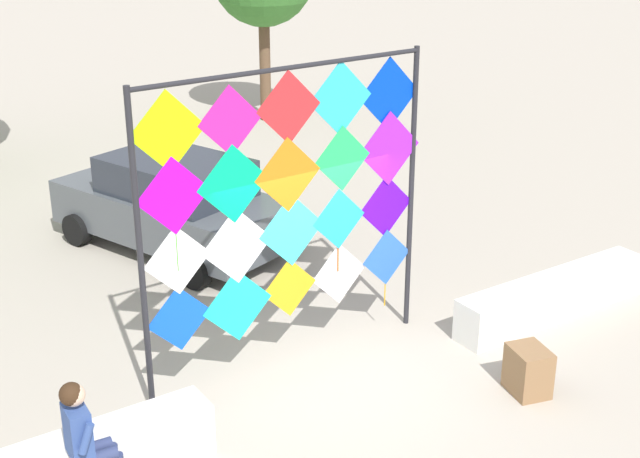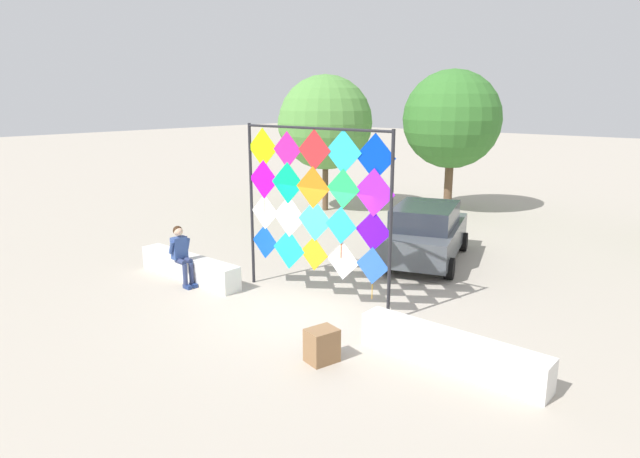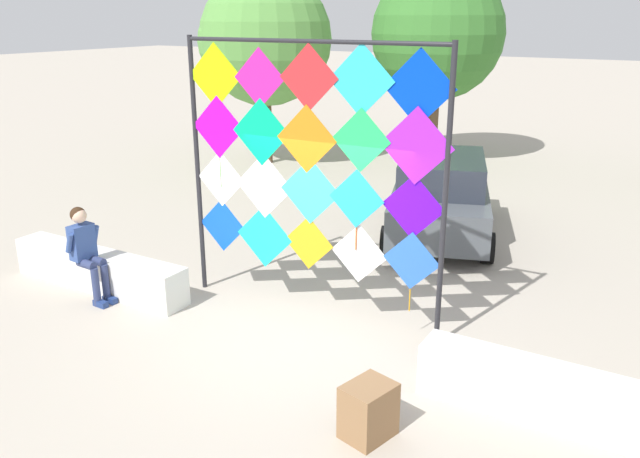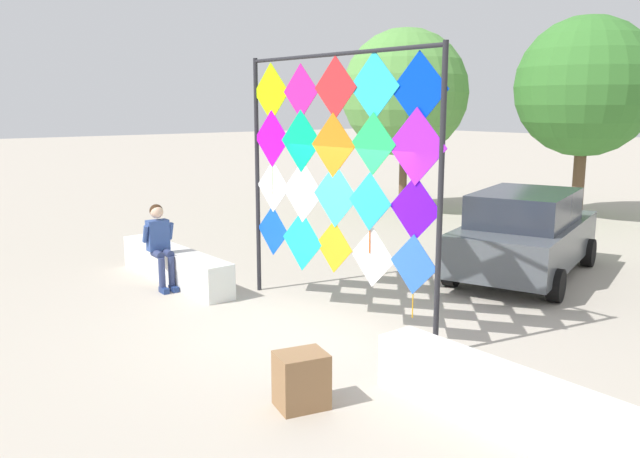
{
  "view_description": "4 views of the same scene",
  "coord_description": "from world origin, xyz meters",
  "px_view_note": "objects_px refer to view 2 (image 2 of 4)",
  "views": [
    {
      "loc": [
        -5.33,
        -7.64,
        5.74
      ],
      "look_at": [
        0.09,
        0.51,
        1.82
      ],
      "focal_mm": 49.66,
      "sensor_mm": 36.0,
      "label": 1
    },
    {
      "loc": [
        7.22,
        -7.99,
        4.38
      ],
      "look_at": [
        0.31,
        0.23,
        1.78
      ],
      "focal_mm": 30.72,
      "sensor_mm": 36.0,
      "label": 2
    },
    {
      "loc": [
        4.15,
        -6.48,
        4.09
      ],
      "look_at": [
        0.02,
        0.57,
        1.34
      ],
      "focal_mm": 36.14,
      "sensor_mm": 36.0,
      "label": 3
    },
    {
      "loc": [
        6.74,
        -5.23,
        3.06
      ],
      "look_at": [
        -0.01,
        0.24,
        1.41
      ],
      "focal_mm": 36.43,
      "sensor_mm": 36.0,
      "label": 4
    }
  ],
  "objects_px": {
    "tree_far_right": "(322,123)",
    "parked_car": "(425,232)",
    "kite_display_rack": "(314,199)",
    "cardboard_box_large": "(322,345)",
    "seated_vendor": "(181,251)",
    "tree_broadleaf": "(451,120)"
  },
  "relations": [
    {
      "from": "tree_far_right",
      "to": "parked_car",
      "type": "bearing_deg",
      "value": -27.95
    },
    {
      "from": "kite_display_rack",
      "to": "parked_car",
      "type": "distance_m",
      "value": 4.48
    },
    {
      "from": "cardboard_box_large",
      "to": "parked_car",
      "type": "bearing_deg",
      "value": 104.32
    },
    {
      "from": "seated_vendor",
      "to": "tree_far_right",
      "type": "height_order",
      "value": "tree_far_right"
    },
    {
      "from": "kite_display_rack",
      "to": "tree_broadleaf",
      "type": "distance_m",
      "value": 11.18
    },
    {
      "from": "parked_car",
      "to": "cardboard_box_large",
      "type": "height_order",
      "value": "parked_car"
    },
    {
      "from": "seated_vendor",
      "to": "parked_car",
      "type": "height_order",
      "value": "parked_car"
    },
    {
      "from": "seated_vendor",
      "to": "cardboard_box_large",
      "type": "relative_size",
      "value": 2.47
    },
    {
      "from": "seated_vendor",
      "to": "tree_far_right",
      "type": "xyz_separation_m",
      "value": [
        -3.18,
        8.99,
        2.57
      ]
    },
    {
      "from": "seated_vendor",
      "to": "tree_broadleaf",
      "type": "xyz_separation_m",
      "value": [
        0.64,
        12.12,
        2.68
      ]
    },
    {
      "from": "seated_vendor",
      "to": "parked_car",
      "type": "relative_size",
      "value": 0.33
    },
    {
      "from": "cardboard_box_large",
      "to": "tree_broadleaf",
      "type": "xyz_separation_m",
      "value": [
        -4.39,
        12.97,
        3.23
      ]
    },
    {
      "from": "seated_vendor",
      "to": "tree_broadleaf",
      "type": "height_order",
      "value": "tree_broadleaf"
    },
    {
      "from": "parked_car",
      "to": "tree_broadleaf",
      "type": "bearing_deg",
      "value": 112.7
    },
    {
      "from": "kite_display_rack",
      "to": "cardboard_box_large",
      "type": "xyz_separation_m",
      "value": [
        1.99,
        -2.12,
        -1.97
      ]
    },
    {
      "from": "seated_vendor",
      "to": "parked_car",
      "type": "xyz_separation_m",
      "value": [
        3.41,
        5.49,
        -0.04
      ]
    },
    {
      "from": "cardboard_box_large",
      "to": "tree_far_right",
      "type": "height_order",
      "value": "tree_far_right"
    },
    {
      "from": "kite_display_rack",
      "to": "seated_vendor",
      "type": "distance_m",
      "value": 3.59
    },
    {
      "from": "parked_car",
      "to": "tree_broadleaf",
      "type": "xyz_separation_m",
      "value": [
        -2.77,
        6.63,
        2.72
      ]
    },
    {
      "from": "tree_far_right",
      "to": "cardboard_box_large",
      "type": "bearing_deg",
      "value": -50.14
    },
    {
      "from": "kite_display_rack",
      "to": "tree_broadleaf",
      "type": "xyz_separation_m",
      "value": [
        -2.4,
        10.85,
        1.26
      ]
    },
    {
      "from": "parked_car",
      "to": "tree_far_right",
      "type": "xyz_separation_m",
      "value": [
        -6.6,
        3.5,
        2.61
      ]
    }
  ]
}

